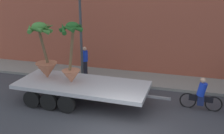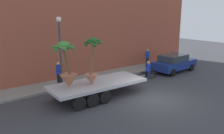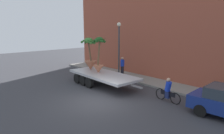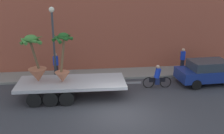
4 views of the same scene
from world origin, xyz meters
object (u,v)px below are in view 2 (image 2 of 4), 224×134
Objects in this scene: parked_car at (174,63)px; street_lamp at (60,43)px; potted_palm_rear at (67,69)px; pedestrian_near_gate at (59,73)px; cyclist at (148,71)px; pedestrian_far_left at (147,57)px; potted_palm_middle at (92,63)px; flatbed_trailer at (95,86)px.

street_lamp is (-10.17, 1.69, 2.40)m from parked_car.
parked_car is (11.00, 0.92, -1.29)m from potted_palm_rear.
pedestrian_near_gate is 2.24m from street_lamp.
cyclist is (7.32, 0.60, -1.45)m from potted_palm_rear.
street_lamp reaches higher than pedestrian_far_left.
cyclist is at bearing 8.37° from potted_palm_middle.
cyclist is at bearing -20.79° from pedestrian_near_gate.
parked_car is at bearing 7.04° from potted_palm_middle.
pedestrian_far_left is (2.71, 2.71, 0.37)m from cyclist.
pedestrian_near_gate is at bearing 159.21° from cyclist.
potted_palm_middle is 6.06m from cyclist.
parked_car is 2.64× the size of pedestrian_far_left.
potted_palm_rear is at bearing 173.58° from flatbed_trailer.
potted_palm_rear reaches higher than pedestrian_near_gate.
cyclist is at bearing 4.70° from potted_palm_rear.
potted_palm_middle reaches higher than potted_palm_rear.
cyclist is at bearing 8.09° from flatbed_trailer.
pedestrian_near_gate is at bearing 105.44° from flatbed_trailer.
pedestrian_near_gate is at bearing 102.14° from potted_palm_middle.
parked_car is at bearing 4.94° from cyclist.
flatbed_trailer is at bearing -173.15° from parked_car.
potted_palm_rear is 1.59× the size of pedestrian_far_left.
pedestrian_near_gate is 1.00× the size of pedestrian_far_left.
parked_car reaches higher than cyclist.
pedestrian_far_left is at bearing 45.00° from cyclist.
potted_palm_rear is 10.62m from pedestrian_far_left.
flatbed_trailer is at bearing -6.42° from potted_palm_rear.
potted_palm_rear is at bearing -107.56° from street_lamp.
potted_palm_middle is at bearing -77.86° from pedestrian_near_gate.
potted_palm_middle reaches higher than pedestrian_near_gate.
potted_palm_middle is at bearing -76.11° from street_lamp.
pedestrian_near_gate reaches higher than parked_car.
pedestrian_far_left is (8.49, 3.56, -1.23)m from potted_palm_middle.
flatbed_trailer is 2.53× the size of potted_palm_middle.
street_lamp is at bearing 170.55° from parked_car.
potted_palm_rear is 0.60× the size of parked_car.
pedestrian_near_gate is at bearing -178.50° from pedestrian_far_left.
street_lamp reaches higher than pedestrian_near_gate.
flatbed_trailer is 4.21× the size of pedestrian_far_left.
potted_palm_rear is 1.59× the size of pedestrian_near_gate.
street_lamp reaches higher than potted_palm_rear.
pedestrian_far_left is 9.48m from street_lamp.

